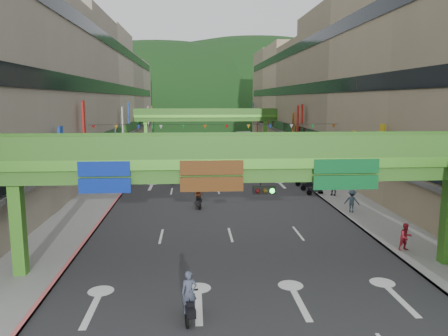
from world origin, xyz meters
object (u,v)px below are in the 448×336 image
object	(u,v)px
overpass_near	(261,174)
car_silver	(165,149)
pedestrian_red	(406,239)
scooter_rider_near	(189,298)
scooter_rider_mid	(199,196)
car_yellow	(235,144)

from	to	relation	value
overpass_near	car_silver	bearing A→B (deg)	98.82
pedestrian_red	scooter_rider_near	bearing A→B (deg)	-161.19
overpass_near	scooter_rider_mid	world-z (taller)	overpass_near
car_silver	pedestrian_red	bearing A→B (deg)	-76.05
car_silver	car_yellow	world-z (taller)	car_yellow
car_yellow	pedestrian_red	distance (m)	55.82
scooter_rider_mid	overpass_near	bearing A→B (deg)	-78.21
overpass_near	pedestrian_red	xyz separation A→B (m)	(8.87, 2.62, -4.41)
scooter_rider_mid	car_yellow	bearing A→B (deg)	80.80
scooter_rider_near	car_silver	xyz separation A→B (m)	(-4.42, 55.50, -0.35)
scooter_rider_near	car_silver	distance (m)	55.67
car_yellow	car_silver	bearing A→B (deg)	-141.10
car_yellow	pedestrian_red	bearing A→B (deg)	-76.69
scooter_rider_mid	pedestrian_red	bearing A→B (deg)	-43.87
car_silver	overpass_near	bearing A→B (deg)	-86.34
car_yellow	pedestrian_red	world-z (taller)	pedestrian_red
scooter_rider_near	pedestrian_red	world-z (taller)	scooter_rider_near
scooter_rider_near	car_yellow	xyz separation A→B (m)	(7.79, 62.63, -0.23)
scooter_rider_near	scooter_rider_mid	bearing A→B (deg)	88.10
scooter_rider_mid	scooter_rider_near	bearing A→B (deg)	-91.90
scooter_rider_mid	car_silver	size ratio (longest dim) A/B	0.51
overpass_near	scooter_rider_near	world-z (taller)	overpass_near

